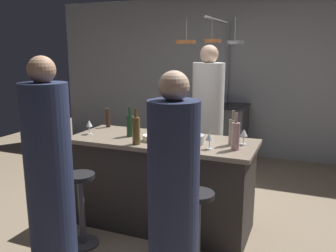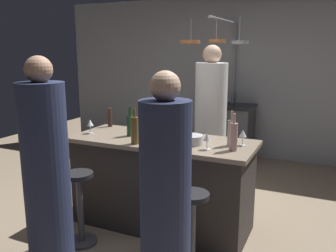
% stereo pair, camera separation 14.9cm
% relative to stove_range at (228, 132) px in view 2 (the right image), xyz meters
% --- Properties ---
extents(ground_plane, '(9.00, 9.00, 0.00)m').
position_rel_stove_range_xyz_m(ground_plane, '(0.00, -2.45, -0.45)').
color(ground_plane, gray).
extents(back_wall, '(6.40, 0.16, 2.60)m').
position_rel_stove_range_xyz_m(back_wall, '(0.00, 0.40, 0.85)').
color(back_wall, '#9EA3A8').
rests_on(back_wall, ground_plane).
extents(kitchen_island, '(1.80, 0.72, 0.90)m').
position_rel_stove_range_xyz_m(kitchen_island, '(0.00, -2.45, 0.01)').
color(kitchen_island, '#332D2B').
rests_on(kitchen_island, ground_plane).
extents(stove_range, '(0.80, 0.64, 0.89)m').
position_rel_stove_range_xyz_m(stove_range, '(0.00, 0.00, 0.00)').
color(stove_range, '#47474C').
rests_on(stove_range, ground_plane).
extents(chef, '(0.38, 0.38, 1.80)m').
position_rel_stove_range_xyz_m(chef, '(0.16, -1.41, 0.39)').
color(chef, white).
rests_on(chef, ground_plane).
extents(bar_stool_right, '(0.28, 0.28, 0.68)m').
position_rel_stove_range_xyz_m(bar_stool_right, '(0.56, -3.07, -0.07)').
color(bar_stool_right, '#4C4C51').
rests_on(bar_stool_right, ground_plane).
extents(guest_right, '(0.34, 0.34, 1.62)m').
position_rel_stove_range_xyz_m(guest_right, '(0.51, -3.45, 0.31)').
color(guest_right, '#262D4C').
rests_on(guest_right, ground_plane).
extents(bar_stool_left, '(0.28, 0.28, 0.68)m').
position_rel_stove_range_xyz_m(bar_stool_left, '(-0.52, -3.07, -0.07)').
color(bar_stool_left, '#4C4C51').
rests_on(bar_stool_left, ground_plane).
extents(guest_left, '(0.36, 0.36, 1.71)m').
position_rel_stove_range_xyz_m(guest_left, '(-0.52, -3.45, 0.34)').
color(guest_left, '#262D4C').
rests_on(guest_left, ground_plane).
extents(overhead_pot_rack, '(0.90, 1.37, 2.17)m').
position_rel_stove_range_xyz_m(overhead_pot_rack, '(-0.01, -0.50, 1.20)').
color(overhead_pot_rack, gray).
rests_on(overhead_pot_rack, ground_plane).
extents(pepper_mill, '(0.05, 0.05, 0.21)m').
position_rel_stove_range_xyz_m(pepper_mill, '(-0.77, -2.17, 0.56)').
color(pepper_mill, '#382319').
rests_on(pepper_mill, kitchen_island).
extents(wine_bottle_amber, '(0.07, 0.07, 0.33)m').
position_rel_stove_range_xyz_m(wine_bottle_amber, '(-0.14, -2.71, 0.58)').
color(wine_bottle_amber, brown).
rests_on(wine_bottle_amber, kitchen_island).
extents(wine_bottle_red, '(0.07, 0.07, 0.31)m').
position_rel_stove_range_xyz_m(wine_bottle_red, '(0.18, -2.71, 0.57)').
color(wine_bottle_red, '#143319').
rests_on(wine_bottle_red, kitchen_island).
extents(wine_bottle_rose, '(0.07, 0.07, 0.32)m').
position_rel_stove_range_xyz_m(wine_bottle_rose, '(0.73, -2.55, 0.58)').
color(wine_bottle_rose, '#B78C8E').
rests_on(wine_bottle_rose, kitchen_island).
extents(wine_bottle_white, '(0.07, 0.07, 0.32)m').
position_rel_stove_range_xyz_m(wine_bottle_white, '(0.67, -2.40, 0.58)').
color(wine_bottle_white, gray).
rests_on(wine_bottle_white, kitchen_island).
extents(wine_bottle_green, '(0.07, 0.07, 0.29)m').
position_rel_stove_range_xyz_m(wine_bottle_green, '(-0.34, -2.46, 0.56)').
color(wine_bottle_green, '#193D23').
rests_on(wine_bottle_green, kitchen_island).
extents(wine_glass_near_right_guest, '(0.07, 0.07, 0.15)m').
position_rel_stove_range_xyz_m(wine_glass_near_right_guest, '(0.52, -2.62, 0.56)').
color(wine_glass_near_right_guest, silver).
rests_on(wine_glass_near_right_guest, kitchen_island).
extents(wine_glass_by_chef, '(0.07, 0.07, 0.15)m').
position_rel_stove_range_xyz_m(wine_glass_by_chef, '(0.77, -2.36, 0.56)').
color(wine_glass_by_chef, silver).
rests_on(wine_glass_by_chef, kitchen_island).
extents(wine_glass_near_left_guest, '(0.07, 0.07, 0.15)m').
position_rel_stove_range_xyz_m(wine_glass_near_left_guest, '(-0.77, -2.54, 0.56)').
color(wine_glass_near_left_guest, silver).
rests_on(wine_glass_near_left_guest, kitchen_island).
extents(mixing_bowl_blue, '(0.18, 0.18, 0.07)m').
position_rel_stove_range_xyz_m(mixing_bowl_blue, '(-0.13, -2.28, 0.49)').
color(mixing_bowl_blue, '#334C6B').
rests_on(mixing_bowl_blue, kitchen_island).
extents(mixing_bowl_ceramic, '(0.16, 0.16, 0.06)m').
position_rel_stove_range_xyz_m(mixing_bowl_ceramic, '(-0.07, -2.55, 0.48)').
color(mixing_bowl_ceramic, silver).
rests_on(mixing_bowl_ceramic, kitchen_island).
extents(mixing_bowl_steel, '(0.21, 0.21, 0.08)m').
position_rel_stove_range_xyz_m(mixing_bowl_steel, '(0.33, -2.50, 0.50)').
color(mixing_bowl_steel, '#B7B7BC').
rests_on(mixing_bowl_steel, kitchen_island).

